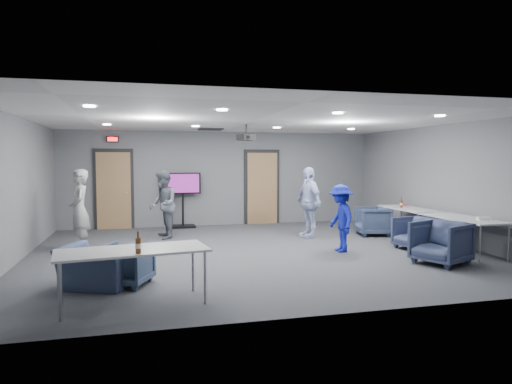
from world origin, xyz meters
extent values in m
plane|color=#35373C|center=(0.00, 0.00, 0.00)|extent=(9.00, 9.00, 0.00)
plane|color=white|center=(0.00, 0.00, 2.70)|extent=(9.00, 9.00, 0.00)
cube|color=slate|center=(0.00, 4.00, 1.35)|extent=(9.00, 0.02, 2.70)
cube|color=slate|center=(0.00, -4.00, 1.35)|extent=(9.00, 0.02, 2.70)
cube|color=slate|center=(-4.50, 0.00, 1.35)|extent=(0.02, 8.00, 2.70)
cube|color=slate|center=(4.50, 0.00, 1.35)|extent=(0.02, 8.00, 2.70)
cube|color=black|center=(-3.00, 3.97, 1.08)|extent=(1.06, 0.06, 2.24)
cube|color=#9A744B|center=(-3.00, 3.93, 1.05)|extent=(0.90, 0.05, 2.10)
cylinder|color=#979BA0|center=(-2.65, 3.88, 1.00)|extent=(0.04, 0.10, 0.04)
cube|color=black|center=(1.20, 3.97, 1.08)|extent=(1.06, 0.06, 2.24)
cube|color=#9A744B|center=(1.20, 3.93, 1.05)|extent=(0.90, 0.05, 2.10)
cylinder|color=#979BA0|center=(1.55, 3.88, 1.00)|extent=(0.04, 0.10, 0.04)
cube|color=black|center=(-3.00, 3.94, 2.45)|extent=(0.32, 0.06, 0.16)
cube|color=#FF0C0C|center=(-3.00, 3.90, 2.45)|extent=(0.26, 0.02, 0.11)
cube|color=black|center=(-0.50, 2.80, 2.69)|extent=(0.60, 0.60, 0.03)
cylinder|color=white|center=(-3.00, -1.80, 2.69)|extent=(0.18, 0.18, 0.02)
cylinder|color=white|center=(-3.00, 1.80, 2.69)|extent=(0.18, 0.18, 0.02)
cylinder|color=white|center=(-1.00, -1.80, 2.69)|extent=(0.18, 0.18, 0.02)
cylinder|color=white|center=(-1.00, 1.80, 2.69)|extent=(0.18, 0.18, 0.02)
cylinder|color=white|center=(1.00, -1.80, 2.69)|extent=(0.18, 0.18, 0.02)
cylinder|color=white|center=(1.00, 1.80, 2.69)|extent=(0.18, 0.18, 0.02)
cylinder|color=white|center=(3.00, -1.80, 2.69)|extent=(0.18, 0.18, 0.02)
cylinder|color=white|center=(3.00, 1.80, 2.69)|extent=(0.18, 0.18, 0.02)
imported|color=#9A9C9A|center=(-3.52, 0.95, 0.85)|extent=(0.51, 0.68, 1.70)
imported|color=slate|center=(-1.77, 2.05, 0.82)|extent=(0.68, 0.85, 1.64)
imported|color=#C2CFF9|center=(1.68, 1.35, 0.86)|extent=(0.57, 1.06, 1.72)
imported|color=#18219E|center=(1.70, -0.45, 0.69)|extent=(0.56, 0.92, 1.39)
imported|color=#35415C|center=(3.35, 1.24, 0.36)|extent=(0.92, 0.90, 0.71)
imported|color=#353E5C|center=(3.35, -0.62, 0.34)|extent=(0.89, 0.87, 0.68)
imported|color=#313A55|center=(2.97, -1.96, 0.39)|extent=(1.12, 1.10, 0.78)
imported|color=#3A4B65|center=(-2.51, -2.00, 0.32)|extent=(0.90, 0.91, 0.63)
imported|color=#3E4B6B|center=(-2.93, -2.02, 0.31)|extent=(1.21, 1.14, 0.63)
cube|color=silver|center=(4.00, 0.66, 0.71)|extent=(0.73, 1.75, 0.03)
cylinder|color=#979BA0|center=(3.71, 1.45, 0.35)|extent=(0.04, 0.04, 0.70)
cylinder|color=#979BA0|center=(3.71, -0.14, 0.35)|extent=(0.04, 0.04, 0.70)
cylinder|color=#979BA0|center=(4.29, 1.45, 0.35)|extent=(0.04, 0.04, 0.70)
cylinder|color=#979BA0|center=(4.29, -0.14, 0.35)|extent=(0.04, 0.04, 0.70)
cube|color=silver|center=(4.00, -1.24, 0.71)|extent=(0.78, 1.88, 0.03)
cylinder|color=#979BA0|center=(3.69, -0.38, 0.35)|extent=(0.04, 0.04, 0.70)
cylinder|color=#979BA0|center=(3.69, -2.10, 0.35)|extent=(0.04, 0.04, 0.70)
cylinder|color=#979BA0|center=(4.31, -0.38, 0.35)|extent=(0.04, 0.04, 0.70)
cylinder|color=#979BA0|center=(4.31, -2.10, 0.35)|extent=(0.04, 0.04, 0.70)
cube|color=silver|center=(-2.39, -3.00, 0.71)|extent=(2.01, 1.06, 0.03)
cylinder|color=#979BA0|center=(-1.57, -2.56, 0.35)|extent=(0.04, 0.04, 0.70)
cylinder|color=#979BA0|center=(-3.31, -2.81, 0.35)|extent=(0.04, 0.04, 0.70)
cylinder|color=#979BA0|center=(-1.48, -3.19, 0.35)|extent=(0.04, 0.04, 0.70)
cylinder|color=#979BA0|center=(-3.22, -3.44, 0.35)|extent=(0.04, 0.04, 0.70)
cylinder|color=#5C310F|center=(-2.32, -3.29, 0.83)|extent=(0.07, 0.07, 0.19)
cylinder|color=#5C310F|center=(-2.32, -3.29, 0.96)|extent=(0.03, 0.03, 0.09)
cylinder|color=beige|center=(-2.32, -3.29, 0.83)|extent=(0.07, 0.07, 0.06)
cylinder|color=#5C310F|center=(3.87, 0.80, 0.82)|extent=(0.06, 0.06, 0.17)
cylinder|color=#5C310F|center=(3.87, 0.80, 0.94)|extent=(0.02, 0.02, 0.08)
cylinder|color=beige|center=(3.87, 0.80, 0.82)|extent=(0.07, 0.07, 0.06)
cube|color=#DD3837|center=(4.17, 1.20, 0.75)|extent=(0.20, 0.16, 0.04)
cube|color=silver|center=(4.15, -1.65, 0.76)|extent=(0.29, 0.25, 0.06)
cube|color=black|center=(-1.15, 3.75, 0.03)|extent=(0.67, 0.48, 0.06)
cylinder|color=black|center=(-1.15, 3.75, 0.62)|extent=(0.06, 0.06, 1.15)
cube|color=black|center=(-1.15, 3.75, 1.24)|extent=(1.00, 0.07, 0.59)
cube|color=#741974|center=(-1.15, 3.70, 1.24)|extent=(0.91, 0.01, 0.52)
cylinder|color=black|center=(0.05, 1.06, 2.58)|extent=(0.04, 0.04, 0.22)
cube|color=black|center=(0.05, 1.06, 2.40)|extent=(0.44, 0.41, 0.14)
cylinder|color=black|center=(0.05, 0.90, 2.40)|extent=(0.08, 0.06, 0.08)
camera|label=1|loc=(-2.27, -9.05, 1.88)|focal=32.00mm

